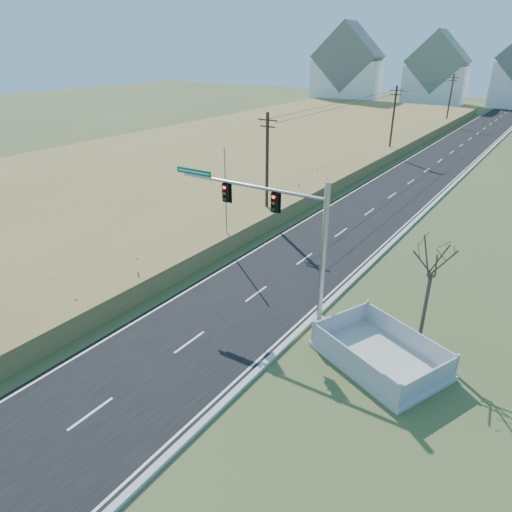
{
  "coord_description": "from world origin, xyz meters",
  "views": [
    {
      "loc": [
        13.65,
        -15.84,
        13.84
      ],
      "look_at": [
        0.97,
        2.56,
        3.4
      ],
      "focal_mm": 32.0,
      "sensor_mm": 36.0,
      "label": 1
    }
  ],
  "objects_px": {
    "traffic_signal_mast": "(291,234)",
    "open_sign": "(328,338)",
    "fence_enclosure": "(379,357)",
    "flagpole": "(226,211)",
    "bare_tree": "(434,257)"
  },
  "relations": [
    {
      "from": "traffic_signal_mast",
      "to": "open_sign",
      "type": "xyz_separation_m",
      "value": [
        3.2,
        -1.44,
        -4.47
      ]
    },
    {
      "from": "open_sign",
      "to": "fence_enclosure",
      "type": "bearing_deg",
      "value": -8.17
    },
    {
      "from": "fence_enclosure",
      "to": "open_sign",
      "type": "bearing_deg",
      "value": -156.21
    },
    {
      "from": "fence_enclosure",
      "to": "traffic_signal_mast",
      "type": "bearing_deg",
      "value": -170.47
    },
    {
      "from": "flagpole",
      "to": "bare_tree",
      "type": "xyz_separation_m",
      "value": [
        15.22,
        -3.69,
        1.87
      ]
    },
    {
      "from": "fence_enclosure",
      "to": "flagpole",
      "type": "bearing_deg",
      "value": 178.69
    },
    {
      "from": "bare_tree",
      "to": "traffic_signal_mast",
      "type": "bearing_deg",
      "value": -170.02
    },
    {
      "from": "traffic_signal_mast",
      "to": "fence_enclosure",
      "type": "xyz_separation_m",
      "value": [
        5.9,
        -1.39,
        -4.5
      ]
    },
    {
      "from": "open_sign",
      "to": "flagpole",
      "type": "height_order",
      "value": "flagpole"
    },
    {
      "from": "fence_enclosure",
      "to": "bare_tree",
      "type": "relative_size",
      "value": 1.15
    },
    {
      "from": "open_sign",
      "to": "bare_tree",
      "type": "relative_size",
      "value": 0.09
    },
    {
      "from": "open_sign",
      "to": "flagpole",
      "type": "relative_size",
      "value": 0.07
    },
    {
      "from": "flagpole",
      "to": "fence_enclosure",
      "type": "bearing_deg",
      "value": -24.12
    },
    {
      "from": "bare_tree",
      "to": "open_sign",
      "type": "bearing_deg",
      "value": -145.0
    },
    {
      "from": "traffic_signal_mast",
      "to": "fence_enclosure",
      "type": "relative_size",
      "value": 1.43
    }
  ]
}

